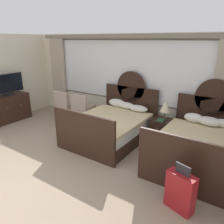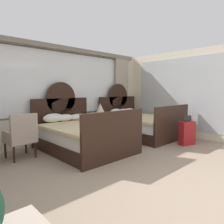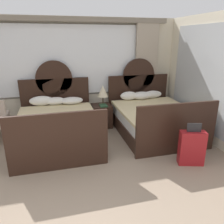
{
  "view_description": "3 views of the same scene",
  "coord_description": "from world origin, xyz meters",
  "px_view_note": "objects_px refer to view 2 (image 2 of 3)",
  "views": [
    {
      "loc": [
        3.25,
        -1.62,
        2.55
      ],
      "look_at": [
        0.77,
        2.09,
        1.05
      ],
      "focal_mm": 34.98,
      "sensor_mm": 36.0,
      "label": 1
    },
    {
      "loc": [
        -2.63,
        -1.26,
        1.46
      ],
      "look_at": [
        0.93,
        2.47,
        0.92
      ],
      "focal_mm": 33.04,
      "sensor_mm": 36.0,
      "label": 2
    },
    {
      "loc": [
        0.3,
        -1.8,
        2.19
      ],
      "look_at": [
        1.32,
        2.13,
        0.83
      ],
      "focal_mm": 35.33,
      "sensor_mm": 36.0,
      "label": 3
    }
  ],
  "objects_px": {
    "nightstand_between_beds": "(100,129)",
    "suitcase_on_floor": "(187,133)",
    "bed_near_window": "(83,135)",
    "book_on_nightstand": "(103,119)",
    "bed_near_mirror": "(140,125)",
    "armchair_by_window_left": "(21,135)",
    "table_lamp_on_nightstand": "(100,108)"
  },
  "relations": [
    {
      "from": "nightstand_between_beds",
      "to": "book_on_nightstand",
      "type": "bearing_deg",
      "value": -74.99
    },
    {
      "from": "nightstand_between_beds",
      "to": "suitcase_on_floor",
      "type": "relative_size",
      "value": 0.73
    },
    {
      "from": "nightstand_between_beds",
      "to": "suitcase_on_floor",
      "type": "distance_m",
      "value": 2.49
    },
    {
      "from": "bed_near_mirror",
      "to": "bed_near_window",
      "type": "bearing_deg",
      "value": 179.97
    },
    {
      "from": "suitcase_on_floor",
      "to": "bed_near_mirror",
      "type": "bearing_deg",
      "value": 92.8
    },
    {
      "from": "table_lamp_on_nightstand",
      "to": "bed_near_window",
      "type": "bearing_deg",
      "value": -148.5
    },
    {
      "from": "bed_near_window",
      "to": "bed_near_mirror",
      "type": "relative_size",
      "value": 1.0
    },
    {
      "from": "book_on_nightstand",
      "to": "table_lamp_on_nightstand",
      "type": "bearing_deg",
      "value": 80.43
    },
    {
      "from": "bed_near_window",
      "to": "book_on_nightstand",
      "type": "bearing_deg",
      "value": 26.28
    },
    {
      "from": "armchair_by_window_left",
      "to": "nightstand_between_beds",
      "type": "bearing_deg",
      "value": 6.78
    },
    {
      "from": "suitcase_on_floor",
      "to": "armchair_by_window_left",
      "type": "bearing_deg",
      "value": 152.38
    },
    {
      "from": "bed_near_window",
      "to": "nightstand_between_beds",
      "type": "xyz_separation_m",
      "value": [
        1.12,
        0.66,
        -0.08
      ]
    },
    {
      "from": "bed_near_window",
      "to": "nightstand_between_beds",
      "type": "distance_m",
      "value": 1.3
    },
    {
      "from": "book_on_nightstand",
      "to": "suitcase_on_floor",
      "type": "bearing_deg",
      "value": -60.94
    },
    {
      "from": "bed_near_mirror",
      "to": "table_lamp_on_nightstand",
      "type": "distance_m",
      "value": 1.4
    },
    {
      "from": "bed_near_mirror",
      "to": "book_on_nightstand",
      "type": "bearing_deg",
      "value": 152.61
    },
    {
      "from": "nightstand_between_beds",
      "to": "table_lamp_on_nightstand",
      "type": "xyz_separation_m",
      "value": [
        0.05,
        0.06,
        0.63
      ]
    },
    {
      "from": "bed_near_mirror",
      "to": "table_lamp_on_nightstand",
      "type": "height_order",
      "value": "bed_near_mirror"
    },
    {
      "from": "bed_near_mirror",
      "to": "nightstand_between_beds",
      "type": "bearing_deg",
      "value": 149.35
    },
    {
      "from": "bed_near_window",
      "to": "armchair_by_window_left",
      "type": "xyz_separation_m",
      "value": [
        -1.33,
        0.37,
        0.15
      ]
    },
    {
      "from": "bed_near_mirror",
      "to": "nightstand_between_beds",
      "type": "height_order",
      "value": "bed_near_mirror"
    },
    {
      "from": "armchair_by_window_left",
      "to": "suitcase_on_floor",
      "type": "height_order",
      "value": "armchair_by_window_left"
    },
    {
      "from": "bed_near_mirror",
      "to": "armchair_by_window_left",
      "type": "height_order",
      "value": "bed_near_mirror"
    },
    {
      "from": "bed_near_mirror",
      "to": "nightstand_between_beds",
      "type": "distance_m",
      "value": 1.3
    },
    {
      "from": "table_lamp_on_nightstand",
      "to": "suitcase_on_floor",
      "type": "xyz_separation_m",
      "value": [
        1.14,
        -2.25,
        -0.6
      ]
    },
    {
      "from": "nightstand_between_beds",
      "to": "table_lamp_on_nightstand",
      "type": "bearing_deg",
      "value": 47.01
    },
    {
      "from": "bed_near_window",
      "to": "suitcase_on_floor",
      "type": "distance_m",
      "value": 2.77
    },
    {
      "from": "suitcase_on_floor",
      "to": "book_on_nightstand",
      "type": "bearing_deg",
      "value": 119.06
    },
    {
      "from": "bed_near_window",
      "to": "armchair_by_window_left",
      "type": "height_order",
      "value": "bed_near_window"
    },
    {
      "from": "nightstand_between_beds",
      "to": "book_on_nightstand",
      "type": "height_order",
      "value": "book_on_nightstand"
    },
    {
      "from": "table_lamp_on_nightstand",
      "to": "suitcase_on_floor",
      "type": "distance_m",
      "value": 2.59
    },
    {
      "from": "armchair_by_window_left",
      "to": "bed_near_mirror",
      "type": "bearing_deg",
      "value": -5.94
    }
  ]
}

